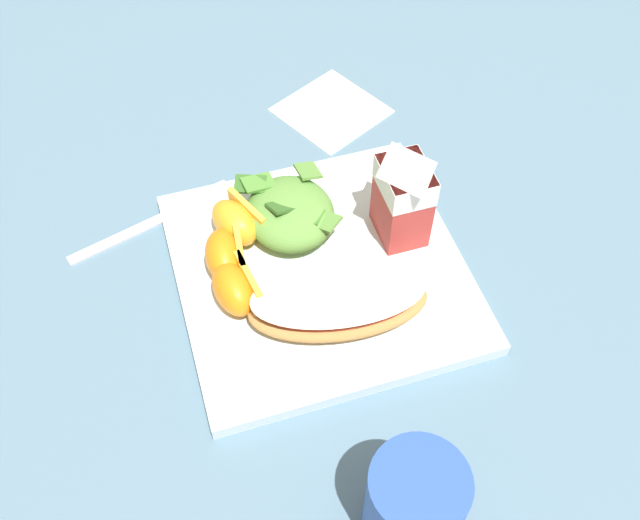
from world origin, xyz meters
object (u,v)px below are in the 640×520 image
(white_plate, at_px, (320,271))
(cheesy_pizza_bread, at_px, (336,302))
(paper_napkin, at_px, (331,110))
(drinking_blue_cup, at_px, (413,506))
(green_salad_pile, at_px, (290,213))
(metal_fork, at_px, (166,216))
(milk_carton, at_px, (404,192))
(orange_wedge_middle, at_px, (226,255))
(orange_wedge_front, at_px, (236,222))
(orange_wedge_rear, at_px, (235,288))

(white_plate, bearing_deg, cheesy_pizza_bread, -1.97)
(white_plate, relative_size, paper_napkin, 2.55)
(paper_napkin, distance_m, drinking_blue_cup, 0.50)
(green_salad_pile, xyz_separation_m, metal_fork, (-0.06, -0.12, -0.03))
(white_plate, height_order, drinking_blue_cup, drinking_blue_cup)
(white_plate, distance_m, cheesy_pizza_bread, 0.06)
(metal_fork, bearing_deg, white_plate, 47.87)
(paper_napkin, height_order, drinking_blue_cup, drinking_blue_cup)
(paper_napkin, relative_size, drinking_blue_cup, 1.05)
(cheesy_pizza_bread, relative_size, metal_fork, 0.97)
(milk_carton, bearing_deg, orange_wedge_middle, -92.01)
(orange_wedge_front, distance_m, orange_wedge_middle, 0.04)
(paper_napkin, bearing_deg, cheesy_pizza_bread, -17.07)
(orange_wedge_middle, bearing_deg, paper_napkin, 139.72)
(orange_wedge_rear, bearing_deg, orange_wedge_middle, 179.93)
(metal_fork, bearing_deg, paper_napkin, 116.15)
(milk_carton, bearing_deg, green_salad_pile, -110.63)
(orange_wedge_front, xyz_separation_m, orange_wedge_rear, (0.08, -0.02, 0.00))
(orange_wedge_middle, relative_size, orange_wedge_rear, 0.97)
(orange_wedge_rear, bearing_deg, green_salad_pile, 134.75)
(white_plate, xyz_separation_m, orange_wedge_front, (-0.06, -0.07, 0.03))
(green_salad_pile, distance_m, orange_wedge_front, 0.06)
(orange_wedge_front, height_order, metal_fork, orange_wedge_front)
(paper_napkin, distance_m, metal_fork, 0.25)
(green_salad_pile, bearing_deg, metal_fork, -117.67)
(white_plate, distance_m, green_salad_pile, 0.07)
(orange_wedge_front, distance_m, drinking_blue_cup, 0.33)
(metal_fork, bearing_deg, milk_carton, 65.48)
(orange_wedge_front, bearing_deg, white_plate, 47.00)
(drinking_blue_cup, bearing_deg, milk_carton, 160.42)
(orange_wedge_rear, xyz_separation_m, metal_fork, (-0.14, -0.05, -0.03))
(milk_carton, xyz_separation_m, orange_wedge_middle, (-0.01, -0.18, -0.04))
(orange_wedge_front, bearing_deg, drinking_blue_cup, 10.69)
(paper_napkin, xyz_separation_m, metal_fork, (0.11, -0.22, 0.00))
(cheesy_pizza_bread, bearing_deg, drinking_blue_cup, -1.67)
(orange_wedge_rear, height_order, metal_fork, orange_wedge_rear)
(drinking_blue_cup, bearing_deg, orange_wedge_rear, -161.69)
(cheesy_pizza_bread, bearing_deg, green_salad_pile, -174.22)
(orange_wedge_middle, relative_size, paper_napkin, 0.57)
(white_plate, relative_size, green_salad_pile, 2.70)
(cheesy_pizza_bread, distance_m, milk_carton, 0.13)
(orange_wedge_front, bearing_deg, green_salad_pile, 84.56)
(orange_wedge_middle, bearing_deg, milk_carton, 87.99)
(green_salad_pile, bearing_deg, cheesy_pizza_bread, 5.78)
(orange_wedge_rear, bearing_deg, orange_wedge_front, 166.11)
(cheesy_pizza_bread, xyz_separation_m, orange_wedge_front, (-0.12, -0.07, 0.00))
(green_salad_pile, distance_m, milk_carton, 0.12)
(orange_wedge_front, xyz_separation_m, drinking_blue_cup, (0.32, 0.06, 0.02))
(paper_napkin, relative_size, metal_fork, 0.59)
(orange_wedge_front, bearing_deg, orange_wedge_middle, -27.02)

